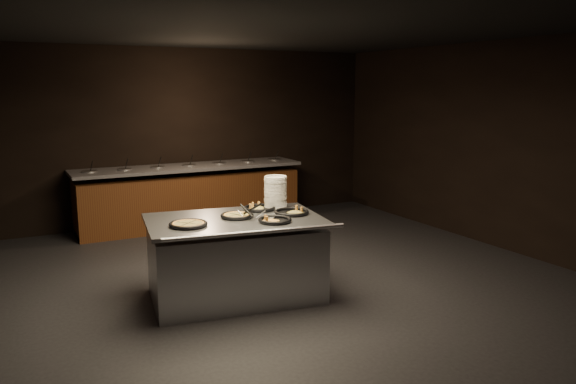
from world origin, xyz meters
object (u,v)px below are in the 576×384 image
plate_stack (276,192)px  pan_cheese_whole (237,215)px  serving_counter (235,260)px  pan_veggie_whole (188,224)px

plate_stack → pan_cheese_whole: (-0.59, -0.26, -0.16)m
serving_counter → plate_stack: 0.95m
plate_stack → pan_veggie_whole: bearing=-161.4°
plate_stack → pan_cheese_whole: bearing=-156.2°
pan_veggie_whole → plate_stack: bearing=18.6°
serving_counter → pan_cheese_whole: (0.04, 0.04, 0.48)m
plate_stack → pan_veggie_whole: size_ratio=0.93×
serving_counter → pan_veggie_whole: size_ratio=5.13×
pan_veggie_whole → serving_counter: bearing=9.7°
plate_stack → pan_veggie_whole: plate_stack is taller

